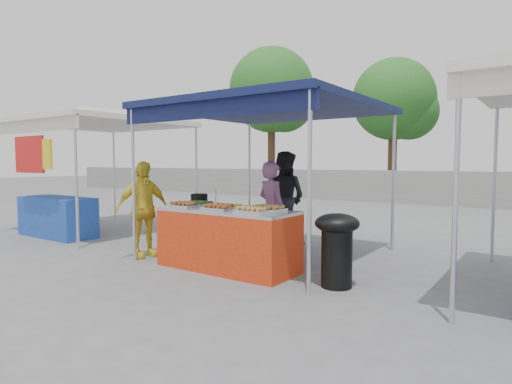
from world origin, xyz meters
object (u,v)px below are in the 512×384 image
Objects in this scene: vendor_table at (227,239)px; cooking_pot at (199,199)px; helper_man at (284,198)px; customer_person at (143,209)px; vendor_woman at (272,210)px; wok_burner at (337,243)px.

cooking_pot is at bearing 157.31° from vendor_table.
customer_person is at bearing 56.77° from helper_man.
helper_man is 1.11× the size of customer_person.
vendor_table is 7.53× the size of cooking_pot.
helper_man is 2.49m from customer_person.
customer_person reaches higher than vendor_woman.
vendor_woman is at bearing 84.12° from vendor_table.
cooking_pot is 0.92m from customer_person.
customer_person is (-0.75, -0.50, -0.16)m from cooking_pot.
vendor_table is 2.22× the size of wok_burner.
vendor_table is 1.06m from cooking_pot.
wok_burner is 0.59× the size of vendor_woman.
vendor_woman is at bearing 164.67° from wok_burner.
customer_person is at bearing 51.19° from vendor_woman.
wok_burner is at bearing 2.70° from vendor_table.
customer_person reaches higher than vendor_table.
cooking_pot is 1.71m from helper_man.
vendor_table is 1.31× the size of customer_person.
helper_man is at bearing 150.57° from wok_burner.
cooking_pot reaches higher than vendor_table.
cooking_pot is 1.16m from vendor_woman.
wok_burner is (2.48, -0.28, -0.39)m from cooking_pot.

